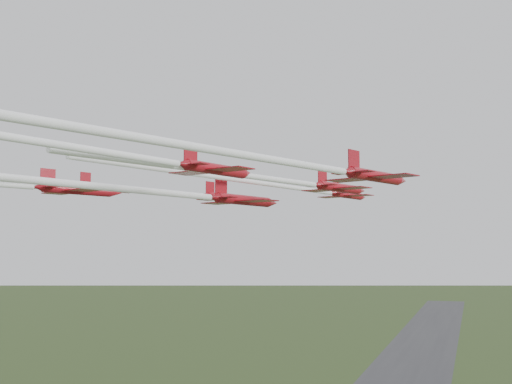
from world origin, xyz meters
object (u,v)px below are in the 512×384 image
(jet_row2_left, at_px, (160,191))
(jet_row3_mid, at_px, (179,194))
(jet_row2_right, at_px, (291,182))
(jet_row3_right, at_px, (282,161))
(jet_lead, at_px, (296,188))
(jet_row4_right, at_px, (121,155))

(jet_row2_left, height_order, jet_row3_mid, jet_row2_left)
(jet_row2_left, height_order, jet_row2_right, jet_row2_left)
(jet_row2_left, relative_size, jet_row2_right, 1.20)
(jet_row2_right, bearing_deg, jet_row3_right, -54.92)
(jet_lead, xyz_separation_m, jet_row3_right, (7.41, -31.78, -1.01))
(jet_row3_mid, bearing_deg, jet_row3_right, -20.10)
(jet_row2_left, height_order, jet_row4_right, jet_row4_right)
(jet_row3_mid, xyz_separation_m, jet_row3_right, (15.14, -12.59, 1.19))
(jet_row3_right, xyz_separation_m, jet_row4_right, (-11.91, -4.80, 0.42))
(jet_row2_right, bearing_deg, jet_lead, 125.08)
(jet_lead, height_order, jet_row3_mid, jet_lead)
(jet_row2_left, distance_m, jet_row3_mid, 14.08)
(jet_row2_right, xyz_separation_m, jet_row4_right, (-7.82, -22.34, 0.14))
(jet_row3_right, bearing_deg, jet_lead, 125.94)
(jet_row2_right, bearing_deg, jet_row4_right, -87.34)
(jet_row2_left, xyz_separation_m, jet_row4_right, (11.33, -28.79, 0.04))
(jet_row2_left, distance_m, jet_row3_right, 33.40)
(jet_row3_mid, height_order, jet_row4_right, jet_row4_right)
(jet_row2_left, distance_m, jet_row4_right, 30.94)
(jet_row2_right, relative_size, jet_row3_right, 0.77)
(jet_row3_right, bearing_deg, jet_row2_left, 156.91)
(jet_row2_right, distance_m, jet_row3_mid, 12.20)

